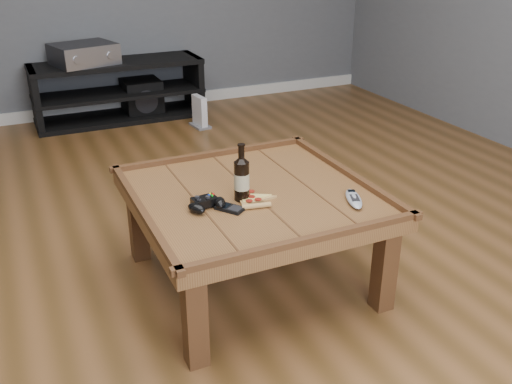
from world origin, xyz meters
name	(u,v)px	position (x,y,z in m)	size (l,w,h in m)	color
ground	(252,280)	(0.00, 0.00, 0.00)	(6.00, 6.00, 0.00)	#4E3316
baseboard	(115,107)	(0.00, 2.99, 0.05)	(5.00, 0.02, 0.10)	silver
coffee_table	(252,205)	(0.00, 0.00, 0.39)	(1.03, 1.03, 0.48)	brown
media_console	(119,91)	(0.00, 2.75, 0.25)	(1.40, 0.45, 0.50)	black
beer_bottle	(242,178)	(-0.07, -0.05, 0.55)	(0.06, 0.06, 0.25)	black
game_controller	(207,204)	(-0.23, -0.07, 0.47)	(0.18, 0.13, 0.05)	black
pizza_slice	(252,200)	(-0.03, -0.08, 0.46)	(0.17, 0.24, 0.02)	tan
smartphone	(230,208)	(-0.15, -0.11, 0.46)	(0.12, 0.13, 0.02)	black
remote_control	(354,199)	(0.35, -0.26, 0.46)	(0.13, 0.20, 0.03)	#9DA2AA
av_receiver	(84,54)	(-0.25, 2.74, 0.58)	(0.55, 0.49, 0.16)	black
subwoofer	(142,98)	(0.20, 2.80, 0.16)	(0.32, 0.32, 0.31)	black
game_console	(200,113)	(0.55, 2.27, 0.12)	(0.14, 0.22, 0.26)	slate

